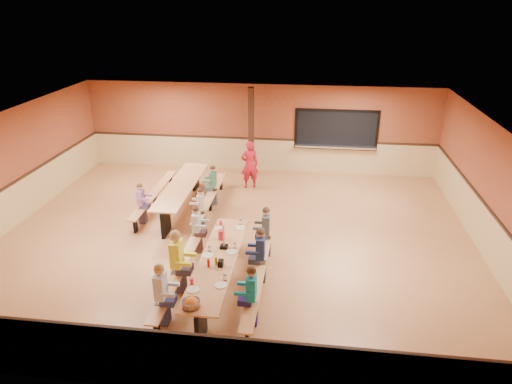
# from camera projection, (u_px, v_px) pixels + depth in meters

# --- Properties ---
(ground) EXTENTS (12.00, 12.00, 0.00)m
(ground) POSITION_uv_depth(u_px,v_px,m) (236.00, 237.00, 11.66)
(ground) COLOR #9B613B
(ground) RESTS_ON ground
(room_envelope) EXTENTS (12.04, 10.04, 3.02)m
(room_envelope) POSITION_uv_depth(u_px,v_px,m) (235.00, 213.00, 11.39)
(room_envelope) COLOR brown
(room_envelope) RESTS_ON ground
(kitchen_pass_through) EXTENTS (2.78, 0.28, 1.38)m
(kitchen_pass_through) POSITION_uv_depth(u_px,v_px,m) (336.00, 131.00, 15.28)
(kitchen_pass_through) COLOR black
(kitchen_pass_through) RESTS_ON ground
(structural_post) EXTENTS (0.18, 0.18, 3.00)m
(structural_post) POSITION_uv_depth(u_px,v_px,m) (251.00, 133.00, 15.09)
(structural_post) COLOR black
(structural_post) RESTS_ON ground
(cafeteria_table_main) EXTENTS (1.91, 3.70, 0.74)m
(cafeteria_table_main) POSITION_uv_depth(u_px,v_px,m) (218.00, 268.00, 9.40)
(cafeteria_table_main) COLOR #C17E4C
(cafeteria_table_main) RESTS_ON ground
(cafeteria_table_second) EXTENTS (1.91, 3.70, 0.74)m
(cafeteria_table_second) POSITION_uv_depth(u_px,v_px,m) (182.00, 192.00, 13.04)
(cafeteria_table_second) COLOR #C17E4C
(cafeteria_table_second) RESTS_ON ground
(seated_child_white_left) EXTENTS (0.40, 0.32, 1.26)m
(seated_child_white_left) POSITION_uv_depth(u_px,v_px,m) (161.00, 294.00, 8.39)
(seated_child_white_left) COLOR silver
(seated_child_white_left) RESTS_ON ground
(seated_adult_yellow) EXTENTS (0.45, 0.37, 1.38)m
(seated_adult_yellow) POSITION_uv_depth(u_px,v_px,m) (177.00, 262.00, 9.32)
(seated_adult_yellow) COLOR #F9F82D
(seated_adult_yellow) RESTS_ON ground
(seated_child_grey_left) EXTENTS (0.35, 0.29, 1.17)m
(seated_child_grey_left) POSITION_uv_depth(u_px,v_px,m) (197.00, 230.00, 10.80)
(seated_child_grey_left) COLOR silver
(seated_child_grey_left) RESTS_ON ground
(seated_child_teal_right) EXTENTS (0.37, 0.31, 1.22)m
(seated_child_teal_right) POSITION_uv_depth(u_px,v_px,m) (251.00, 296.00, 8.38)
(seated_child_teal_right) COLOR teal
(seated_child_teal_right) RESTS_ON ground
(seated_child_navy_right) EXTENTS (0.38, 0.31, 1.24)m
(seated_child_navy_right) POSITION_uv_depth(u_px,v_px,m) (261.00, 255.00, 9.67)
(seated_child_navy_right) COLOR navy
(seated_child_navy_right) RESTS_ON ground
(seated_child_char_right) EXTENTS (0.37, 0.30, 1.22)m
(seated_child_char_right) POSITION_uv_depth(u_px,v_px,m) (266.00, 232.00, 10.66)
(seated_child_char_right) COLOR #454B4E
(seated_child_char_right) RESTS_ON ground
(seated_child_purple_sec) EXTENTS (0.33, 0.27, 1.13)m
(seated_child_purple_sec) POSITION_uv_depth(u_px,v_px,m) (141.00, 204.00, 12.19)
(seated_child_purple_sec) COLOR #8D5587
(seated_child_purple_sec) RESTS_ON ground
(seated_child_green_sec) EXTENTS (0.36, 0.29, 1.18)m
(seated_child_green_sec) POSITION_uv_depth(u_px,v_px,m) (213.00, 185.00, 13.30)
(seated_child_green_sec) COLOR #377256
(seated_child_green_sec) RESTS_ON ground
(seated_child_tan_sec) EXTENTS (0.33, 0.27, 1.13)m
(seated_child_tan_sec) POSITION_uv_depth(u_px,v_px,m) (201.00, 209.00, 11.92)
(seated_child_tan_sec) COLOR beige
(seated_child_tan_sec) RESTS_ON ground
(standing_woman) EXTENTS (0.66, 0.54, 1.55)m
(standing_woman) POSITION_uv_depth(u_px,v_px,m) (250.00, 165.00, 14.39)
(standing_woman) COLOR red
(standing_woman) RESTS_ON ground
(punch_pitcher) EXTENTS (0.16, 0.16, 0.22)m
(punch_pitcher) POSITION_uv_depth(u_px,v_px,m) (222.00, 235.00, 10.03)
(punch_pitcher) COLOR red
(punch_pitcher) RESTS_ON cafeteria_table_main
(chip_bowl) EXTENTS (0.32, 0.32, 0.15)m
(chip_bowl) POSITION_uv_depth(u_px,v_px,m) (191.00, 303.00, 7.86)
(chip_bowl) COLOR orange
(chip_bowl) RESTS_ON cafeteria_table_main
(napkin_dispenser) EXTENTS (0.10, 0.14, 0.13)m
(napkin_dispenser) POSITION_uv_depth(u_px,v_px,m) (221.00, 263.00, 9.05)
(napkin_dispenser) COLOR black
(napkin_dispenser) RESTS_ON cafeteria_table_main
(condiment_mustard) EXTENTS (0.06, 0.06, 0.17)m
(condiment_mustard) POSITION_uv_depth(u_px,v_px,m) (216.00, 260.00, 9.11)
(condiment_mustard) COLOR yellow
(condiment_mustard) RESTS_ON cafeteria_table_main
(condiment_ketchup) EXTENTS (0.06, 0.06, 0.17)m
(condiment_ketchup) POSITION_uv_depth(u_px,v_px,m) (208.00, 263.00, 9.02)
(condiment_ketchup) COLOR #B2140F
(condiment_ketchup) RESTS_ON cafeteria_table_main
(table_paddle) EXTENTS (0.16, 0.16, 0.56)m
(table_paddle) POSITION_uv_depth(u_px,v_px,m) (224.00, 242.00, 9.67)
(table_paddle) COLOR black
(table_paddle) RESTS_ON cafeteria_table_main
(place_settings) EXTENTS (0.65, 3.30, 0.11)m
(place_settings) POSITION_uv_depth(u_px,v_px,m) (218.00, 257.00, 9.29)
(place_settings) COLOR beige
(place_settings) RESTS_ON cafeteria_table_main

